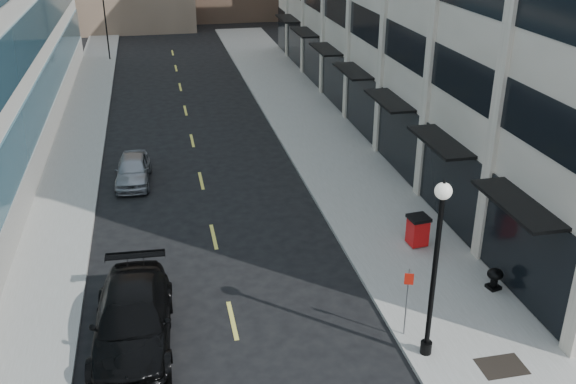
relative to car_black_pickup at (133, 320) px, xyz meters
name	(u,v)px	position (x,y,z in m)	size (l,w,h in m)	color
sidewalk_right	(344,168)	(10.70, 12.56, -0.80)	(5.00, 80.00, 0.15)	gray
sidewalk_left	(66,191)	(-3.30, 12.56, -0.80)	(3.00, 80.00, 0.15)	gray
grate_far	(502,366)	(10.80, -3.64, -0.72)	(1.40, 1.00, 0.01)	black
road_centerline	(207,206)	(3.20, 9.56, -0.87)	(0.15, 68.20, 0.01)	#D8CC4C
car_black_pickup	(133,320)	(0.00, 0.00, 0.00)	(2.45, 6.04, 1.75)	black
car_silver_sedan	(133,170)	(-0.09, 13.05, -0.18)	(1.64, 4.08, 1.39)	gray
trash_bin	(418,230)	(11.17, 3.90, -0.03)	(0.86, 0.93, 1.28)	red
lamppost	(436,256)	(8.81, -2.56, 2.73)	(0.49, 0.49, 5.89)	black
sign_post	(408,293)	(8.50, -1.54, 0.85)	(0.28, 0.13, 2.45)	slate
urn_planter	(495,277)	(12.64, 0.31, -0.24)	(0.58, 0.58, 0.80)	black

